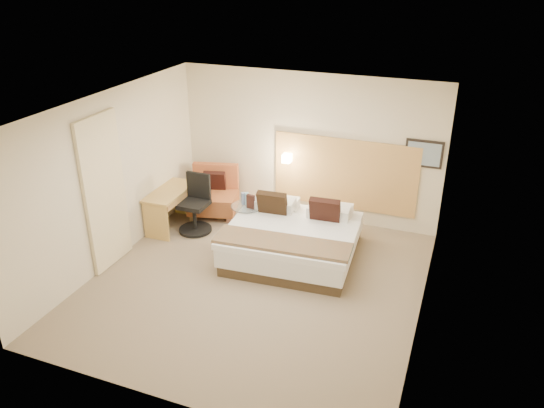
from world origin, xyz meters
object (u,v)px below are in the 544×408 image
at_px(lounge_chair, 214,195).
at_px(desk_chair, 196,208).
at_px(desk, 171,198).
at_px(bed, 294,238).
at_px(side_table, 247,220).

xyz_separation_m(lounge_chair, desk_chair, (0.02, -0.75, 0.06)).
bearing_deg(lounge_chair, desk_chair, -88.79).
height_order(desk, desk_chair, desk_chair).
bearing_deg(bed, lounge_chair, 153.17).
relative_size(lounge_chair, desk_chair, 1.00).
distance_m(bed, desk, 2.40).
xyz_separation_m(side_table, desk, (-1.43, -0.10, 0.22)).
bearing_deg(side_table, lounge_chair, 145.35).
distance_m(bed, desk_chair, 1.93).
xyz_separation_m(bed, desk, (-2.38, 0.20, 0.24)).
bearing_deg(bed, side_table, 162.48).
bearing_deg(bed, desk_chair, 173.18).
xyz_separation_m(bed, side_table, (-0.95, 0.30, 0.02)).
xyz_separation_m(lounge_chair, side_table, (0.98, -0.68, -0.02)).
distance_m(lounge_chair, side_table, 1.19).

